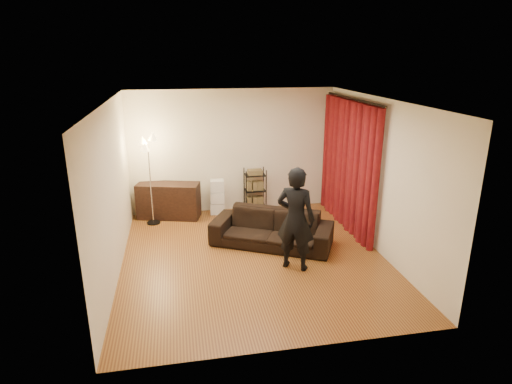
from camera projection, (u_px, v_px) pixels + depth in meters
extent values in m
plane|color=#945F26|center=(254.00, 257.00, 7.51)|extent=(5.00, 5.00, 0.00)
plane|color=white|center=(253.00, 101.00, 6.67)|extent=(5.00, 5.00, 0.00)
plane|color=beige|center=(233.00, 151.00, 9.43)|extent=(5.00, 0.00, 5.00)
plane|color=beige|center=(294.00, 248.00, 4.76)|extent=(5.00, 0.00, 5.00)
plane|color=beige|center=(112.00, 191.00, 6.70)|extent=(0.00, 5.00, 5.00)
plane|color=beige|center=(380.00, 177.00, 7.49)|extent=(0.00, 5.00, 5.00)
cylinder|color=black|center=(354.00, 99.00, 8.14)|extent=(0.04, 2.65, 0.04)
imported|color=black|center=(272.00, 229.00, 7.89)|extent=(2.35, 1.76, 0.64)
imported|color=black|center=(296.00, 219.00, 6.89)|extent=(0.76, 0.69, 1.73)
cube|color=black|center=(169.00, 201.00, 9.22)|extent=(1.39, 0.81, 0.76)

